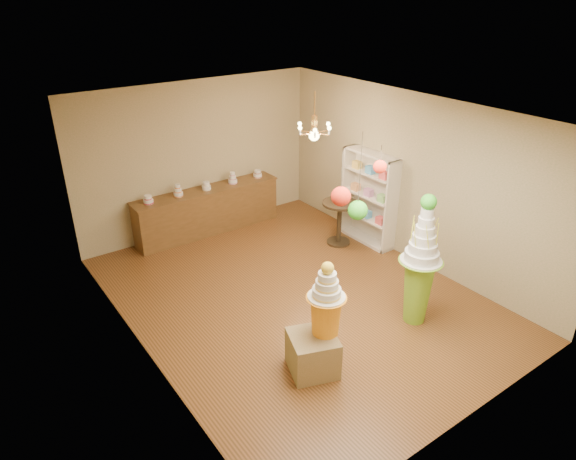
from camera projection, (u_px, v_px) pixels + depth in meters
floor at (295, 296)px, 8.37m from camera, size 6.50×6.50×0.00m
ceiling at (297, 113)px, 7.06m from camera, size 6.50×6.50×0.00m
wall_back at (198, 158)px, 10.09m from camera, size 5.00×0.04×3.00m
wall_front at (481, 316)px, 5.34m from camera, size 5.00×0.04×3.00m
wall_left at (135, 260)px, 6.40m from camera, size 0.04×6.50×3.00m
wall_right at (410, 179)px, 9.03m from camera, size 0.04×6.50×3.00m
pedestal_green at (419, 274)px, 7.45m from camera, size 0.71×0.71×2.05m
pedestal_orange at (325, 324)px, 6.60m from camera, size 0.60×0.60×1.58m
burlap_riser at (313, 353)px, 6.69m from camera, size 0.76×0.76×0.54m
sideboard at (208, 210)px, 10.33m from camera, size 3.04×0.54×1.16m
shelving_unit at (369, 198)px, 9.79m from camera, size 0.33×1.20×1.80m
round_table at (339, 217)px, 9.82m from camera, size 0.71×0.71×0.87m
vase at (340, 197)px, 9.65m from camera, size 0.21×0.21×0.20m
pom_red_left at (341, 196)px, 5.90m from camera, size 0.23×0.23×0.71m
pom_green_mid at (358, 210)px, 6.67m from camera, size 0.26×0.26×1.18m
pom_red_right at (380, 167)px, 5.81m from camera, size 0.15×0.15×0.33m
chandelier at (314, 133)px, 8.75m from camera, size 0.71×0.71×0.85m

